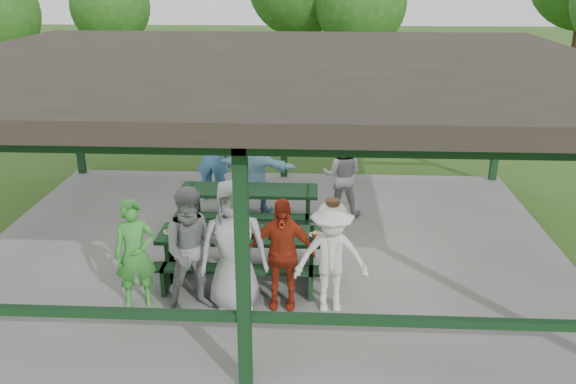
# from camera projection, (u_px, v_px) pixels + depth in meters

# --- Properties ---
(ground) EXTENTS (90.00, 90.00, 0.00)m
(ground) POSITION_uv_depth(u_px,v_px,m) (271.00, 250.00, 10.72)
(ground) COLOR #30531A
(ground) RESTS_ON ground
(concrete_slab) EXTENTS (10.00, 8.00, 0.10)m
(concrete_slab) POSITION_uv_depth(u_px,v_px,m) (271.00, 248.00, 10.70)
(concrete_slab) COLOR slate
(concrete_slab) RESTS_ON ground
(pavilion_structure) EXTENTS (10.60, 8.60, 3.24)m
(pavilion_structure) POSITION_uv_depth(u_px,v_px,m) (270.00, 69.00, 9.62)
(pavilion_structure) COLOR black
(pavilion_structure) RESTS_ON concrete_slab
(picnic_table_near) EXTENTS (2.53, 1.39, 0.75)m
(picnic_table_near) POSITION_uv_depth(u_px,v_px,m) (242.00, 250.00, 9.41)
(picnic_table_near) COLOR black
(picnic_table_near) RESTS_ON concrete_slab
(picnic_table_far) EXTENTS (2.54, 1.39, 0.75)m
(picnic_table_far) POSITION_uv_depth(u_px,v_px,m) (249.00, 203.00, 11.29)
(picnic_table_far) COLOR black
(picnic_table_far) RESTS_ON concrete_slab
(table_setting) EXTENTS (2.46, 0.45, 0.10)m
(table_setting) POSITION_uv_depth(u_px,v_px,m) (247.00, 230.00, 9.34)
(table_setting) COLOR white
(table_setting) RESTS_ON picnic_table_near
(contestant_green) EXTENTS (0.67, 0.53, 1.60)m
(contestant_green) POSITION_uv_depth(u_px,v_px,m) (135.00, 254.00, 8.53)
(contestant_green) COLOR green
(contestant_green) RESTS_ON concrete_slab
(contestant_grey_left) EXTENTS (1.04, 0.90, 1.82)m
(contestant_grey_left) POSITION_uv_depth(u_px,v_px,m) (194.00, 250.00, 8.40)
(contestant_grey_left) COLOR gray
(contestant_grey_left) RESTS_ON concrete_slab
(contestant_grey_mid) EXTENTS (1.03, 0.77, 1.92)m
(contestant_grey_mid) POSITION_uv_depth(u_px,v_px,m) (234.00, 246.00, 8.39)
(contestant_grey_mid) COLOR #99989B
(contestant_grey_mid) RESTS_ON concrete_slab
(contestant_red) EXTENTS (0.97, 0.42, 1.64)m
(contestant_red) POSITION_uv_depth(u_px,v_px,m) (281.00, 253.00, 8.51)
(contestant_red) COLOR #9E2A14
(contestant_red) RESTS_ON concrete_slab
(contestant_white_fedora) EXTENTS (1.08, 0.67, 1.66)m
(contestant_white_fedora) POSITION_uv_depth(u_px,v_px,m) (331.00, 257.00, 8.41)
(contestant_white_fedora) COLOR silver
(contestant_white_fedora) RESTS_ON concrete_slab
(spectator_lblue) EXTENTS (1.66, 0.88, 1.71)m
(spectator_lblue) POSITION_uv_depth(u_px,v_px,m) (256.00, 170.00, 11.93)
(spectator_lblue) COLOR #9CD3F1
(spectator_lblue) RESTS_ON concrete_slab
(spectator_blue) EXTENTS (0.72, 0.49, 1.90)m
(spectator_blue) POSITION_uv_depth(u_px,v_px,m) (212.00, 156.00, 12.49)
(spectator_blue) COLOR #4781B9
(spectator_blue) RESTS_ON concrete_slab
(spectator_grey) EXTENTS (0.85, 0.71, 1.60)m
(spectator_grey) POSITION_uv_depth(u_px,v_px,m) (342.00, 176.00, 11.76)
(spectator_grey) COLOR #9B9A9D
(spectator_grey) RESTS_ON concrete_slab
(pickup_truck) EXTENTS (5.47, 2.75, 1.49)m
(pickup_truck) POSITION_uv_depth(u_px,v_px,m) (357.00, 110.00, 17.99)
(pickup_truck) COLOR silver
(pickup_truck) RESTS_ON ground
(farm_trailer) EXTENTS (4.30, 1.98, 1.50)m
(farm_trailer) POSITION_uv_depth(u_px,v_px,m) (177.00, 103.00, 18.90)
(farm_trailer) COLOR navy
(farm_trailer) RESTS_ON ground
(tree_far_left) EXTENTS (3.08, 3.08, 4.81)m
(tree_far_left) POSITION_uv_depth(u_px,v_px,m) (110.00, 7.00, 23.77)
(tree_far_left) COLOR #332314
(tree_far_left) RESTS_ON ground
(tree_mid) EXTENTS (3.31, 3.31, 5.18)m
(tree_mid) POSITION_uv_depth(u_px,v_px,m) (361.00, 3.00, 21.72)
(tree_mid) COLOR #332314
(tree_mid) RESTS_ON ground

